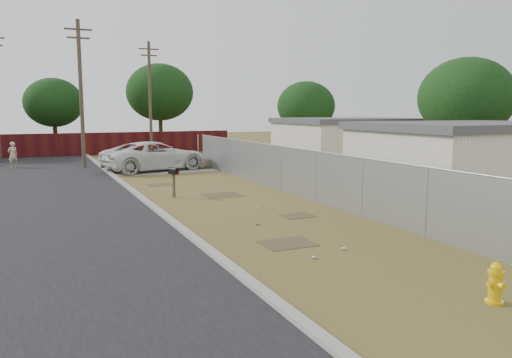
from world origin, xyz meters
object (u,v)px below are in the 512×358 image
pedestrian (13,155)px  pickup_truck (155,156)px  fire_hydrant (496,284)px  mailbox (173,174)px

pedestrian → pickup_truck: bearing=123.4°
pickup_truck → pedestrian: bearing=43.5°
pedestrian → fire_hydrant: bearing=83.4°
fire_hydrant → pedestrian: 29.51m
mailbox → pickup_truck: 9.62m
mailbox → pedestrian: size_ratio=0.77×
fire_hydrant → pedestrian: pedestrian is taller
fire_hydrant → mailbox: bearing=100.2°
fire_hydrant → pickup_truck: (-1.01, 23.18, 0.49)m
pickup_truck → pedestrian: size_ratio=3.84×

